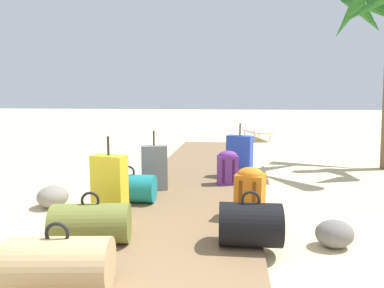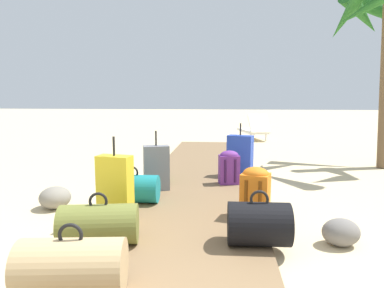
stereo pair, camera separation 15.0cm
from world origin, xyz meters
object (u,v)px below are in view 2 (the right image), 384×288
(suitcase_yellow, at_px, (115,189))
(backpack_orange, at_px, (255,191))
(suitcase_grey, at_px, (156,168))
(backpack_green, at_px, (158,162))
(lounge_chair, at_px, (254,129))
(backpack_purple, at_px, (229,166))
(suitcase_blue, at_px, (240,156))
(duffel_bag_olive, at_px, (99,224))
(duffel_bag_tan, at_px, (72,266))
(duffel_bag_teal, at_px, (132,188))
(duffel_bag_black, at_px, (259,224))

(suitcase_yellow, bearing_deg, backpack_orange, 10.34)
(suitcase_grey, relative_size, backpack_green, 1.53)
(backpack_orange, height_order, suitcase_grey, suitcase_grey)
(backpack_orange, height_order, lounge_chair, lounge_chair)
(backpack_purple, distance_m, lounge_chair, 6.03)
(backpack_purple, bearing_deg, suitcase_yellow, -125.12)
(backpack_orange, bearing_deg, suitcase_blue, 92.48)
(suitcase_yellow, xyz_separation_m, duffel_bag_olive, (0.03, -0.56, -0.17))
(suitcase_blue, bearing_deg, suitcase_grey, -141.56)
(suitcase_grey, xyz_separation_m, duffel_bag_tan, (-0.05, -2.57, -0.12))
(backpack_orange, height_order, duffel_bag_teal, backpack_orange)
(backpack_orange, height_order, duffel_bag_black, backpack_orange)
(suitcase_grey, relative_size, duffel_bag_tan, 1.12)
(duffel_bag_tan, bearing_deg, backpack_purple, 70.55)
(suitcase_yellow, xyz_separation_m, backpack_orange, (1.44, 0.26, -0.06))
(duffel_bag_tan, distance_m, duffel_bag_teal, 1.97)
(suitcase_blue, bearing_deg, backpack_orange, -87.52)
(suitcase_blue, distance_m, duffel_bag_teal, 2.06)
(suitcase_yellow, height_order, suitcase_grey, suitcase_yellow)
(duffel_bag_black, xyz_separation_m, duffel_bag_tan, (-1.29, -0.87, -0.01))
(duffel_bag_olive, distance_m, backpack_green, 2.34)
(duffel_bag_black, bearing_deg, suitcase_grey, 126.01)
(suitcase_yellow, relative_size, duffel_bag_teal, 1.37)
(backpack_purple, distance_m, duffel_bag_teal, 1.57)
(suitcase_yellow, xyz_separation_m, suitcase_blue, (1.36, 2.20, -0.01))
(suitcase_blue, relative_size, duffel_bag_teal, 1.32)
(duffel_bag_olive, bearing_deg, duffel_bag_black, 4.71)
(backpack_orange, xyz_separation_m, duffel_bag_tan, (-1.32, -1.57, -0.10))
(backpack_green, bearing_deg, backpack_orange, -48.49)
(duffel_bag_black, relative_size, suitcase_blue, 0.63)
(duffel_bag_tan, bearing_deg, suitcase_blue, 70.60)
(backpack_green, bearing_deg, duffel_bag_black, -59.37)
(backpack_orange, relative_size, backpack_purple, 1.10)
(backpack_orange, bearing_deg, lounge_chair, 85.51)
(suitcase_yellow, height_order, duffel_bag_black, suitcase_yellow)
(backpack_purple, bearing_deg, duffel_bag_black, -83.67)
(suitcase_yellow, distance_m, suitcase_grey, 1.27)
(backpack_green, height_order, backpack_purple, backpack_green)
(suitcase_grey, bearing_deg, duffel_bag_olive, -94.70)
(backpack_purple, xyz_separation_m, lounge_chair, (0.84, 5.97, -0.01))
(suitcase_yellow, relative_size, lounge_chair, 0.55)
(backpack_orange, bearing_deg, duffel_bag_black, -92.20)
(suitcase_blue, bearing_deg, duffel_bag_teal, -131.52)
(duffel_bag_olive, height_order, backpack_purple, backpack_purple)
(backpack_orange, relative_size, suitcase_blue, 0.64)
(suitcase_grey, xyz_separation_m, duffel_bag_black, (1.24, -1.70, -0.12))
(backpack_orange, xyz_separation_m, lounge_chair, (0.58, 7.38, -0.04))
(suitcase_yellow, bearing_deg, backpack_purple, 54.88)
(suitcase_yellow, xyz_separation_m, suitcase_grey, (0.18, 1.26, -0.04))
(duffel_bag_teal, bearing_deg, backpack_purple, 40.78)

